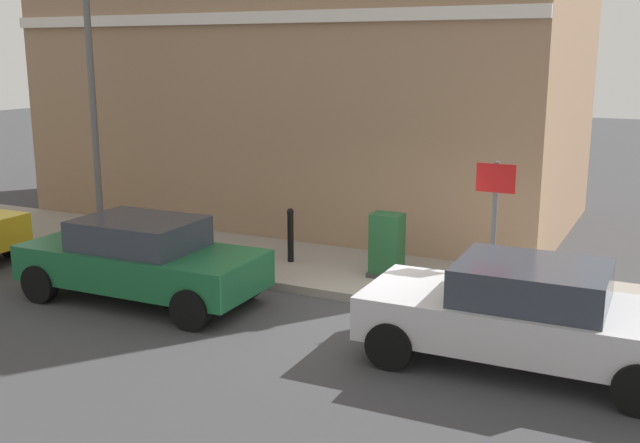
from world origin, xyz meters
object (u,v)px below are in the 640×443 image
object	(u,v)px
street_sign	(494,213)
car_silver	(524,313)
lamppost	(92,89)
car_green	(141,258)
utility_cabinet	(387,248)
bollard_near_cabinet	(291,233)

from	to	relation	value
street_sign	car_silver	bearing A→B (deg)	-153.82
car_silver	lamppost	xyz separation A→B (m)	(2.49, 9.49, 2.57)
street_sign	lamppost	distance (m)	8.84
car_silver	car_green	bearing A→B (deg)	-0.00
car_silver	street_sign	bearing A→B (deg)	-64.96
car_green	street_sign	distance (m)	5.75
car_silver	car_green	world-z (taller)	car_silver
utility_cabinet	lamppost	distance (m)	7.10
lamppost	utility_cabinet	bearing A→B (deg)	-89.86
car_silver	street_sign	xyz separation A→B (m)	(1.72, 0.85, 0.93)
car_silver	lamppost	distance (m)	10.15
lamppost	street_sign	bearing A→B (deg)	-95.04
car_silver	bollard_near_cabinet	bearing A→B (deg)	-29.15
utility_cabinet	car_green	bearing A→B (deg)	128.36
bollard_near_cabinet	lamppost	bearing A→B (deg)	91.45
car_silver	bollard_near_cabinet	xyz separation A→B (m)	(2.60, 4.89, -0.03)
lamppost	car_green	bearing A→B (deg)	-128.47
utility_cabinet	bollard_near_cabinet	size ratio (longest dim) A/B	1.11
car_silver	utility_cabinet	distance (m)	3.83
street_sign	bollard_near_cabinet	bearing A→B (deg)	77.73
car_silver	utility_cabinet	world-z (taller)	car_silver
street_sign	lamppost	bearing A→B (deg)	84.96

